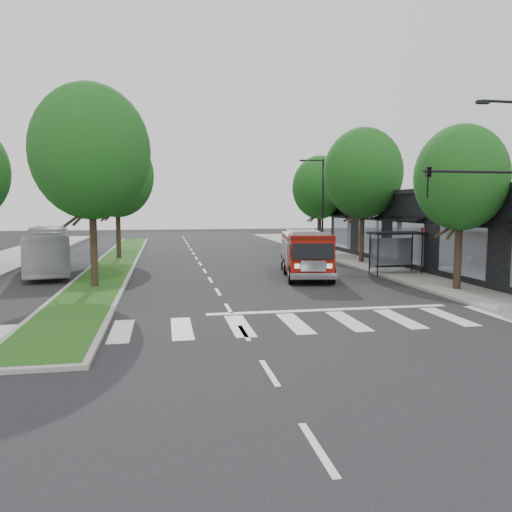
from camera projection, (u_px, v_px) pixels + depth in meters
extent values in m
plane|color=black|center=(228.00, 309.00, 20.35)|extent=(140.00, 140.00, 0.00)
cube|color=gray|center=(400.00, 269.00, 32.39)|extent=(5.00, 80.00, 0.15)
cube|color=gray|center=(117.00, 262.00, 36.86)|extent=(3.00, 50.00, 0.14)
cube|color=#164C15|center=(117.00, 261.00, 36.85)|extent=(2.60, 49.50, 0.02)
cube|color=black|center=(464.00, 231.00, 32.96)|extent=(8.00, 30.00, 5.00)
cylinder|color=black|center=(378.00, 256.00, 29.24)|extent=(0.08, 0.08, 2.50)
cylinder|color=black|center=(422.00, 255.00, 29.75)|extent=(0.08, 0.08, 2.50)
cylinder|color=black|center=(370.00, 254.00, 30.41)|extent=(0.08, 0.08, 2.50)
cylinder|color=black|center=(412.00, 253.00, 30.92)|extent=(0.08, 0.08, 2.50)
cube|color=black|center=(396.00, 233.00, 29.95)|extent=(3.20, 1.60, 0.12)
cube|color=#8C99A5|center=(390.00, 253.00, 30.76)|extent=(2.80, 0.04, 1.80)
cube|color=black|center=(395.00, 266.00, 30.15)|extent=(2.40, 0.40, 0.08)
cylinder|color=black|center=(458.00, 254.00, 24.20)|extent=(0.36, 0.36, 3.74)
ellipsoid|color=#10370F|center=(461.00, 178.00, 23.84)|extent=(4.40, 4.40, 5.06)
cylinder|color=black|center=(362.00, 233.00, 35.91)|extent=(0.36, 0.36, 4.40)
ellipsoid|color=#10370F|center=(363.00, 173.00, 35.48)|extent=(5.60, 5.60, 6.44)
cylinder|color=black|center=(319.00, 230.00, 45.71)|extent=(0.36, 0.36, 3.96)
ellipsoid|color=#10370F|center=(320.00, 187.00, 45.32)|extent=(5.00, 5.00, 5.75)
cylinder|color=black|center=(94.00, 243.00, 24.89)|extent=(0.36, 0.36, 4.62)
ellipsoid|color=#10370F|center=(91.00, 152.00, 24.44)|extent=(5.80, 5.80, 6.67)
cylinder|color=black|center=(118.00, 231.00, 38.60)|extent=(0.36, 0.36, 4.40)
ellipsoid|color=#10370F|center=(117.00, 175.00, 38.17)|extent=(5.60, 5.60, 6.44)
cylinder|color=black|center=(505.00, 102.00, 17.87)|extent=(1.80, 0.10, 0.10)
cube|color=black|center=(483.00, 102.00, 17.71)|extent=(0.45, 0.20, 0.12)
cylinder|color=black|center=(475.00, 172.00, 17.92)|extent=(4.00, 0.10, 0.10)
imported|color=black|center=(428.00, 183.00, 17.64)|extent=(0.18, 0.22, 1.10)
cylinder|color=black|center=(323.00, 208.00, 41.42)|extent=(0.16, 0.16, 8.00)
cylinder|color=black|center=(313.00, 160.00, 40.86)|extent=(1.80, 0.10, 0.10)
cube|color=black|center=(302.00, 161.00, 40.70)|extent=(0.45, 0.20, 0.12)
cube|color=#570B04|center=(305.00, 268.00, 29.77)|extent=(3.63, 8.10, 0.23)
cube|color=maroon|center=(304.00, 251.00, 30.41)|extent=(3.31, 6.27, 1.86)
cube|color=maroon|center=(311.00, 257.00, 26.80)|extent=(2.58, 2.05, 1.96)
cube|color=#B2B2B7|center=(304.00, 235.00, 30.31)|extent=(3.31, 6.27, 0.11)
cylinder|color=#B2B2B7|center=(290.00, 232.00, 30.28)|extent=(1.05, 5.52, 0.09)
cylinder|color=#B2B2B7|center=(318.00, 232.00, 30.30)|extent=(1.05, 5.52, 0.09)
cube|color=silver|center=(313.00, 276.00, 25.82)|extent=(2.44, 0.73, 0.33)
cube|color=#8C99A5|center=(311.00, 234.00, 26.67)|extent=(2.07, 0.67, 0.17)
cylinder|color=black|center=(292.00, 275.00, 26.60)|extent=(0.50, 1.06, 1.02)
cylinder|color=black|center=(332.00, 275.00, 26.63)|extent=(0.50, 1.06, 1.02)
cylinder|color=black|center=(286.00, 266.00, 30.49)|extent=(0.50, 1.06, 1.02)
cylinder|color=black|center=(321.00, 266.00, 30.52)|extent=(0.50, 1.06, 1.02)
cylinder|color=black|center=(284.00, 262.00, 32.72)|extent=(0.50, 1.06, 1.02)
cylinder|color=black|center=(316.00, 262.00, 32.74)|extent=(0.50, 1.06, 1.02)
imported|color=#BABABF|center=(49.00, 250.00, 31.04)|extent=(4.20, 10.53, 2.86)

